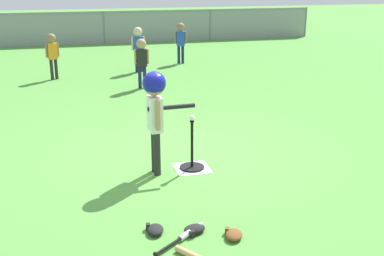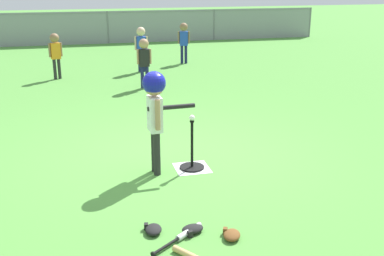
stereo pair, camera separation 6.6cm
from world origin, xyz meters
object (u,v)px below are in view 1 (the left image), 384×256
Objects in this scene: spare_bat_silver at (186,235)px; batter_child at (155,102)px; fielder_deep_left at (138,43)px; fielder_deep_center at (181,38)px; fielder_near_right at (142,57)px; baseball_on_tee at (192,118)px; glove_by_plate at (194,229)px; fielder_deep_right at (52,50)px; glove_tossed_aside at (155,230)px; glove_near_bats at (234,235)px; batting_tee at (192,161)px.

batter_child is at bearing 89.39° from spare_bat_silver.
fielder_deep_left is 1.01× the size of fielder_deep_center.
batter_child reaches higher than fielder_near_right.
baseball_on_tee is 1.74m from glove_by_plate.
fielder_deep_right is (-2.10, -0.39, -0.03)m from fielder_deep_left.
fielder_deep_center is 1.95× the size of spare_bat_silver.
fielder_deep_right is at bearing 97.66° from glove_tossed_aside.
glove_near_bats is at bearing -92.51° from fielder_deep_left.
glove_near_bats is (-0.16, -6.46, -0.66)m from fielder_near_right.
glove_tossed_aside is (-0.29, -1.45, -0.90)m from batter_child.
fielder_deep_center is at bearing 74.98° from glove_tossed_aside.
glove_by_plate is at bearing -13.50° from glove_tossed_aside.
fielder_deep_center reaches higher than glove_by_plate.
fielder_near_right is 4.31× the size of glove_by_plate.
baseball_on_tee is 0.06× the size of batter_child.
fielder_near_right is at bearing 84.66° from spare_bat_silver.
batting_tee is 0.57× the size of fielder_deep_left.
fielder_deep_left is 4.27× the size of glove_near_bats.
baseball_on_tee is at bearing -73.81° from fielder_deep_right.
batter_child is at bearing -105.72° from fielder_deep_center.
spare_bat_silver is 0.12m from glove_by_plate.
spare_bat_silver is at bearing -103.14° from fielder_deep_center.
baseball_on_tee is 0.29× the size of glove_by_plate.
glove_tossed_aside is at bearing -97.62° from fielder_deep_left.
fielder_deep_center reaches higher than fielder_near_right.
batting_tee is at bearing 0.00° from baseball_on_tee.
batter_child is at bearing -77.97° from fielder_deep_right.
fielder_near_right is at bearing 88.73° from batting_tee.
fielder_deep_left is 4.67× the size of glove_tossed_aside.
glove_by_plate and glove_tossed_aside have the same top height.
baseball_on_tee is 0.13× the size of spare_bat_silver.
fielder_deep_center is at bearing 77.63° from batting_tee.
spare_bat_silver is at bearing -90.61° from batter_child.
fielder_deep_left is 1.05× the size of fielder_near_right.
batting_tee is 0.58m from baseball_on_tee.
baseball_on_tee reaches higher than spare_bat_silver.
baseball_on_tee is 6.42m from fielder_deep_right.
glove_by_plate and glove_near_bats have the same top height.
spare_bat_silver is (-0.49, -1.64, -0.66)m from baseball_on_tee.
baseball_on_tee is at bearing -102.37° from fielder_deep_center.
glove_near_bats is 0.76m from glove_tossed_aside.
fielder_deep_right is 8.14m from glove_near_bats.
fielder_deep_left reaches higher than spare_bat_silver.
batting_tee is 0.95m from batter_child.
fielder_near_right reaches higher than glove_by_plate.
fielder_near_right is at bearing -37.81° from fielder_deep_right.
batter_child is at bearing 93.06° from glove_by_plate.
batter_child is 6.63m from fielder_deep_left.
batting_tee reaches higher than glove_tossed_aside.
batting_tee is at bearing 88.29° from glove_near_bats.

